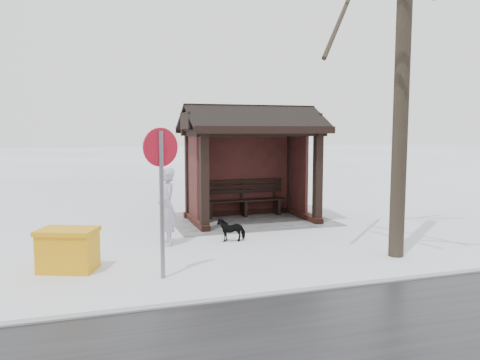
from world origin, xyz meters
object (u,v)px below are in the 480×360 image
pedestrian (167,207)px  dog (231,230)px  bus_shelter (249,140)px  grit_bin (68,249)px  road_sign (161,171)px

pedestrian → dog: (-1.39, 0.08, -0.57)m
dog → bus_shelter: bearing=157.2°
bus_shelter → pedestrian: bus_shelter is taller
bus_shelter → grit_bin: bus_shelter is taller
dog → grit_bin: 3.54m
bus_shelter → dog: bus_shelter is taller
bus_shelter → road_sign: (2.99, 4.33, -0.40)m
pedestrian → grit_bin: (1.92, 1.32, -0.44)m
bus_shelter → grit_bin: 5.93m
bus_shelter → dog: (1.17, 2.20, -1.91)m
pedestrian → road_sign: (0.42, 2.21, 0.94)m
bus_shelter → pedestrian: bearing=39.6°
road_sign → bus_shelter: bearing=-146.7°
bus_shelter → dog: bearing=61.9°
dog → grit_bin: grit_bin is taller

